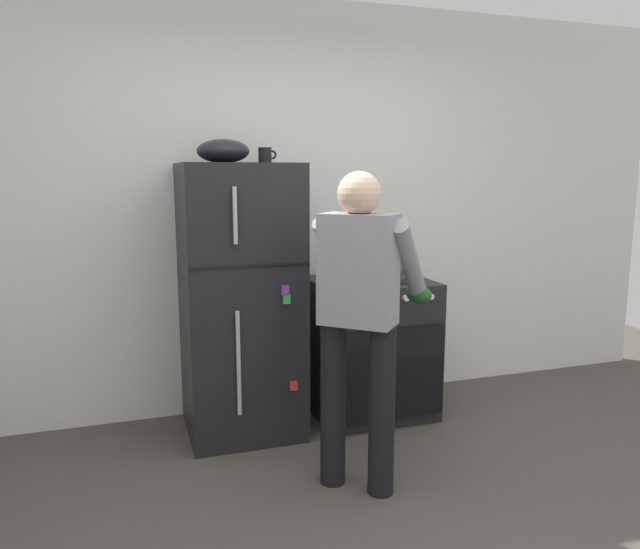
% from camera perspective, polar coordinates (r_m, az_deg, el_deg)
% --- Properties ---
extents(kitchen_wall_back, '(6.00, 0.10, 2.70)m').
position_cam_1_polar(kitchen_wall_back, '(4.06, -3.81, 6.25)').
color(kitchen_wall_back, white).
rests_on(kitchen_wall_back, ground).
extents(refrigerator, '(0.68, 0.72, 1.65)m').
position_cam_1_polar(refrigerator, '(3.68, -7.61, -2.45)').
color(refrigerator, black).
rests_on(refrigerator, ground).
extents(stove_range, '(0.76, 0.67, 0.91)m').
position_cam_1_polar(stove_range, '(4.01, 4.80, -6.92)').
color(stove_range, black).
rests_on(stove_range, ground).
extents(person_cook, '(0.68, 0.71, 1.60)m').
position_cam_1_polar(person_cook, '(2.95, 3.90, -2.78)').
color(person_cook, black).
rests_on(person_cook, ground).
extents(red_pot, '(0.34, 0.24, 0.10)m').
position_cam_1_polar(red_pot, '(3.80, 2.93, 0.06)').
color(red_pot, '#19479E').
rests_on(red_pot, stove_range).
extents(coffee_mug, '(0.11, 0.08, 0.10)m').
position_cam_1_polar(coffee_mug, '(3.69, -5.23, 11.23)').
color(coffee_mug, black).
rests_on(coffee_mug, refrigerator).
extents(pepper_mill, '(0.05, 0.05, 0.17)m').
position_cam_1_polar(pepper_mill, '(4.20, 7.55, 1.37)').
color(pepper_mill, brown).
rests_on(pepper_mill, stove_range).
extents(mixing_bowl, '(0.30, 0.30, 0.14)m').
position_cam_1_polar(mixing_bowl, '(3.59, -9.22, 11.52)').
color(mixing_bowl, black).
rests_on(mixing_bowl, refrigerator).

